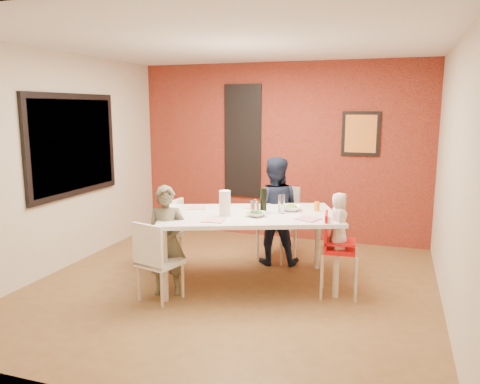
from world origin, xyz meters
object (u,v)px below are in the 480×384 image
(chair_left, at_px, (167,230))
(child_far, at_px, (274,211))
(chair_near, at_px, (155,258))
(paper_towel_roll, at_px, (225,203))
(wine_bottle, at_px, (263,201))
(dining_table, at_px, (248,220))
(toddler, at_px, (339,220))
(child_near, at_px, (167,241))
(high_chair, at_px, (336,246))
(chair_far, at_px, (280,219))

(chair_left, bearing_deg, child_far, 124.07)
(chair_near, xyz_separation_m, paper_towel_roll, (0.55, 0.62, 0.49))
(chair_left, bearing_deg, chair_near, 28.35)
(chair_near, relative_size, wine_bottle, 3.02)
(chair_near, bearing_deg, dining_table, -118.61)
(dining_table, bearing_deg, child_far, 83.57)
(toddler, bearing_deg, child_near, 100.05)
(chair_left, height_order, child_far, child_far)
(chair_near, relative_size, chair_left, 0.97)
(dining_table, height_order, high_chair, high_chair)
(chair_far, height_order, toddler, toddler)
(child_far, xyz_separation_m, toddler, (0.93, -0.83, 0.14))
(high_chair, xyz_separation_m, paper_towel_roll, (-1.21, -0.16, 0.42))
(chair_near, relative_size, child_near, 0.71)
(wine_bottle, distance_m, paper_towel_roll, 0.46)
(dining_table, height_order, child_near, child_near)
(wine_bottle, bearing_deg, child_near, -143.35)
(child_near, height_order, child_far, child_far)
(chair_far, xyz_separation_m, paper_towel_roll, (-0.33, -1.24, 0.43))
(chair_far, height_order, chair_left, chair_far)
(high_chair, distance_m, child_far, 1.24)
(chair_far, bearing_deg, toddler, -33.79)
(dining_table, relative_size, chair_left, 2.56)
(chair_near, relative_size, chair_far, 0.88)
(child_far, distance_m, wine_bottle, 0.77)
(child_far, bearing_deg, wine_bottle, 84.64)
(high_chair, height_order, child_near, child_near)
(toddler, bearing_deg, chair_left, 77.05)
(toddler, relative_size, wine_bottle, 2.11)
(high_chair, distance_m, child_near, 1.82)
(paper_towel_roll, bearing_deg, child_near, -143.75)
(high_chair, bearing_deg, chair_left, 77.28)
(high_chair, xyz_separation_m, wine_bottle, (-0.85, 0.12, 0.43))
(child_near, distance_m, toddler, 1.86)
(high_chair, relative_size, child_near, 0.76)
(child_near, bearing_deg, chair_far, 43.95)
(chair_left, relative_size, child_near, 0.74)
(chair_far, distance_m, high_chair, 1.39)
(wine_bottle, bearing_deg, high_chair, -8.05)
(high_chair, distance_m, paper_towel_roll, 1.29)
(wine_bottle, bearing_deg, paper_towel_roll, -142.79)
(dining_table, distance_m, chair_left, 1.19)
(child_near, relative_size, wine_bottle, 4.23)
(dining_table, relative_size, chair_far, 2.33)
(chair_far, relative_size, paper_towel_roll, 3.44)
(child_far, bearing_deg, child_near, 48.74)
(child_near, bearing_deg, high_chair, -0.79)
(chair_left, height_order, toddler, toddler)
(chair_left, relative_size, toddler, 1.48)
(chair_near, distance_m, wine_bottle, 1.37)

